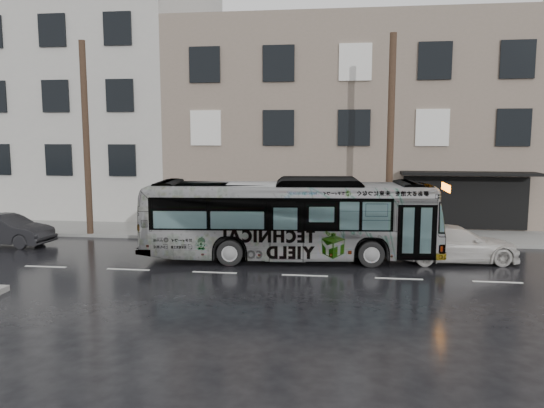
% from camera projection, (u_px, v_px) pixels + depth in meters
% --- Properties ---
extents(ground, '(120.00, 120.00, 0.00)m').
position_uv_depth(ground, '(229.00, 257.00, 21.23)').
color(ground, black).
rests_on(ground, ground).
extents(sidewalk, '(90.00, 3.60, 0.15)m').
position_uv_depth(sidewalk, '(250.00, 233.00, 26.04)').
color(sidewalk, gray).
rests_on(sidewalk, ground).
extents(building_taupe, '(20.00, 12.00, 11.00)m').
position_uv_depth(building_taupe, '(352.00, 124.00, 32.36)').
color(building_taupe, gray).
rests_on(building_taupe, ground).
extents(building_grey, '(26.00, 15.00, 16.00)m').
position_uv_depth(building_grey, '(15.00, 89.00, 36.46)').
color(building_grey, '#B6B4AC').
rests_on(building_grey, ground).
extents(utility_pole_front, '(0.30, 0.30, 9.00)m').
position_uv_depth(utility_pole_front, '(390.00, 139.00, 23.04)').
color(utility_pole_front, '#412E20').
rests_on(utility_pole_front, sidewalk).
extents(utility_pole_rear, '(0.30, 0.30, 9.00)m').
position_uv_depth(utility_pole_rear, '(86.00, 139.00, 24.83)').
color(utility_pole_rear, '#412E20').
rests_on(utility_pole_rear, sidewalk).
extents(sign_post, '(0.06, 0.06, 2.40)m').
position_uv_depth(sign_post, '(414.00, 215.00, 23.33)').
color(sign_post, slate).
rests_on(sign_post, sidewalk).
extents(bus, '(11.63, 3.70, 3.19)m').
position_uv_depth(bus, '(290.00, 219.00, 20.61)').
color(bus, '#B2B2B2').
rests_on(bus, ground).
extents(white_sedan, '(4.99, 2.51, 1.39)m').
position_uv_depth(white_sedan, '(455.00, 244.00, 20.36)').
color(white_sedan, beige).
rests_on(white_sedan, ground).
extents(dark_sedan, '(4.22, 1.80, 1.35)m').
position_uv_depth(dark_sedan, '(6.00, 230.00, 23.35)').
color(dark_sedan, black).
rests_on(dark_sedan, ground).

